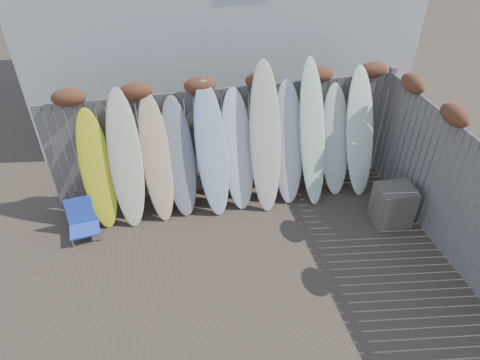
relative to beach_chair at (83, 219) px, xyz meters
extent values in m
plane|color=#493A2D|center=(2.53, -1.64, -0.29)|extent=(80.00, 80.00, 0.00)
cube|color=slate|center=(2.53, 0.76, 0.71)|extent=(6.00, 0.10, 2.00)
cube|color=slate|center=(5.53, 0.76, 0.76)|extent=(0.10, 0.10, 2.10)
ellipsoid|color=brown|center=(0.13, 0.72, 1.81)|extent=(0.52, 0.28, 0.28)
ellipsoid|color=brown|center=(1.13, 0.72, 1.81)|extent=(0.52, 0.28, 0.28)
ellipsoid|color=brown|center=(2.13, 0.72, 1.81)|extent=(0.52, 0.28, 0.28)
ellipsoid|color=brown|center=(3.13, 0.72, 1.81)|extent=(0.52, 0.28, 0.28)
ellipsoid|color=brown|center=(4.13, 0.72, 1.81)|extent=(0.52, 0.28, 0.28)
ellipsoid|color=brown|center=(5.13, 0.72, 1.81)|extent=(0.52, 0.28, 0.28)
cube|color=slate|center=(5.53, -1.44, 0.71)|extent=(0.10, 4.40, 2.00)
ellipsoid|color=brown|center=(5.49, -1.04, 1.81)|extent=(0.28, 0.56, 0.28)
ellipsoid|color=brown|center=(5.49, 0.06, 1.81)|extent=(0.28, 0.56, 0.28)
cube|color=blue|center=(0.01, -0.11, -0.11)|extent=(0.51, 0.46, 0.03)
cube|color=#2342B3|center=(-0.01, 0.11, 0.12)|extent=(0.48, 0.20, 0.43)
cylinder|color=silver|center=(-0.18, -0.31, -0.20)|extent=(0.03, 0.03, 0.17)
cylinder|color=#B0B1B7|center=(-0.22, 0.04, -0.20)|extent=(0.03, 0.03, 0.17)
cylinder|color=#9FA0A6|center=(0.25, -0.26, -0.20)|extent=(0.03, 0.03, 0.17)
cylinder|color=#AFAEB6|center=(0.20, 0.09, -0.20)|extent=(0.03, 0.03, 0.17)
cube|color=brown|center=(5.07, -0.81, 0.06)|extent=(0.63, 0.54, 0.70)
cube|color=#4B422D|center=(5.64, -0.37, 0.57)|extent=(0.21, 1.14, 1.72)
ellipsoid|color=yellow|center=(0.34, 0.33, 0.69)|extent=(0.57, 0.74, 1.96)
ellipsoid|color=beige|center=(0.81, 0.31, 0.83)|extent=(0.57, 0.81, 2.23)
ellipsoid|color=#FFB69A|center=(1.30, 0.33, 0.77)|extent=(0.52, 0.77, 2.11)
ellipsoid|color=gray|center=(1.67, 0.36, 0.72)|extent=(0.58, 0.75, 2.01)
ellipsoid|color=#A0B7D0|center=(2.21, 0.29, 0.83)|extent=(0.61, 0.84, 2.24)
ellipsoid|color=silver|center=(2.66, 0.34, 0.74)|extent=(0.59, 0.76, 2.06)
ellipsoid|color=beige|center=(3.11, 0.26, 0.96)|extent=(0.58, 0.90, 2.49)
ellipsoid|color=silver|center=(3.54, 0.33, 0.77)|extent=(0.56, 0.76, 2.12)
ellipsoid|color=#D7F9D2|center=(3.94, 0.26, 0.95)|extent=(0.53, 0.90, 2.47)
ellipsoid|color=silver|center=(4.44, 0.36, 0.69)|extent=(0.57, 0.72, 1.96)
ellipsoid|color=white|center=(4.85, 0.29, 0.84)|extent=(0.59, 0.83, 2.25)
camera|label=1|loc=(1.39, -5.63, 4.66)|focal=32.00mm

